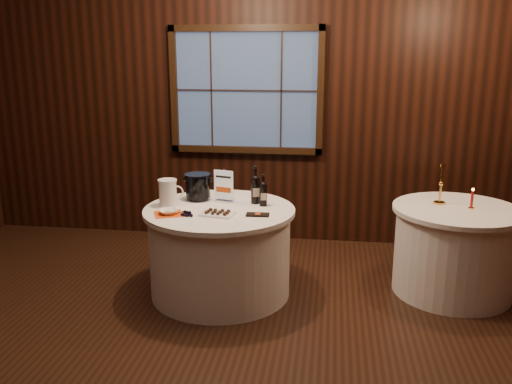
# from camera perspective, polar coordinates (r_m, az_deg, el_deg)

# --- Properties ---
(ground) EXTENTS (6.00, 6.00, 0.00)m
(ground) POSITION_cam_1_polar(r_m,az_deg,el_deg) (3.99, -6.75, -16.50)
(ground) COLOR black
(ground) RESTS_ON ground
(back_wall) EXTENTS (6.00, 0.10, 3.00)m
(back_wall) POSITION_cam_1_polar(r_m,az_deg,el_deg) (5.87, -1.01, 9.63)
(back_wall) COLOR black
(back_wall) RESTS_ON ground
(main_table) EXTENTS (1.28, 1.28, 0.77)m
(main_table) POSITION_cam_1_polar(r_m,az_deg,el_deg) (4.70, -3.80, -6.21)
(main_table) COLOR white
(main_table) RESTS_ON ground
(side_table) EXTENTS (1.08, 1.08, 0.77)m
(side_table) POSITION_cam_1_polar(r_m,az_deg,el_deg) (5.01, 20.10, -5.77)
(side_table) COLOR white
(side_table) RESTS_ON ground
(sign_stand) EXTENTS (0.18, 0.12, 0.29)m
(sign_stand) POSITION_cam_1_polar(r_m,az_deg,el_deg) (4.75, -3.37, 0.13)
(sign_stand) COLOR #B1B1B8
(sign_stand) RESTS_ON main_table
(port_bottle_left) EXTENTS (0.08, 0.09, 0.33)m
(port_bottle_left) POSITION_cam_1_polar(r_m,az_deg,el_deg) (4.68, -0.06, 0.50)
(port_bottle_left) COLOR black
(port_bottle_left) RESTS_ON main_table
(port_bottle_right) EXTENTS (0.07, 0.07, 0.28)m
(port_bottle_right) POSITION_cam_1_polar(r_m,az_deg,el_deg) (4.61, 0.76, -0.02)
(port_bottle_right) COLOR black
(port_bottle_right) RESTS_ON main_table
(ice_bucket) EXTENTS (0.23, 0.23, 0.24)m
(ice_bucket) POSITION_cam_1_polar(r_m,az_deg,el_deg) (4.82, -6.15, 0.61)
(ice_bucket) COLOR black
(ice_bucket) RESTS_ON main_table
(chocolate_plate) EXTENTS (0.29, 0.21, 0.04)m
(chocolate_plate) POSITION_cam_1_polar(r_m,az_deg,el_deg) (4.39, -4.08, -2.23)
(chocolate_plate) COLOR white
(chocolate_plate) RESTS_ON main_table
(chocolate_box) EXTENTS (0.19, 0.10, 0.02)m
(chocolate_box) POSITION_cam_1_polar(r_m,az_deg,el_deg) (4.37, 0.19, -2.40)
(chocolate_box) COLOR black
(chocolate_box) RESTS_ON main_table
(grape_bunch) EXTENTS (0.17, 0.10, 0.04)m
(grape_bunch) POSITION_cam_1_polar(r_m,az_deg,el_deg) (4.40, -7.20, -2.22)
(grape_bunch) COLOR black
(grape_bunch) RESTS_ON main_table
(glass_pitcher) EXTENTS (0.21, 0.16, 0.23)m
(glass_pitcher) POSITION_cam_1_polar(r_m,az_deg,el_deg) (4.67, -9.25, -0.07)
(glass_pitcher) COLOR white
(glass_pitcher) RESTS_ON main_table
(orange_napkin) EXTENTS (0.29, 0.29, 0.00)m
(orange_napkin) POSITION_cam_1_polar(r_m,az_deg,el_deg) (4.46, -9.23, -2.29)
(orange_napkin) COLOR #E24A13
(orange_napkin) RESTS_ON main_table
(cracker_bowl) EXTENTS (0.19, 0.19, 0.04)m
(cracker_bowl) POSITION_cam_1_polar(r_m,az_deg,el_deg) (4.46, -9.24, -2.05)
(cracker_bowl) COLOR white
(cracker_bowl) RESTS_ON orange_napkin
(brass_candlestick) EXTENTS (0.10, 0.10, 0.36)m
(brass_candlestick) POSITION_cam_1_polar(r_m,az_deg,el_deg) (4.93, 18.84, 0.25)
(brass_candlestick) COLOR gold
(brass_candlestick) RESTS_ON side_table
(red_candle) EXTENTS (0.05, 0.05, 0.18)m
(red_candle) POSITION_cam_1_polar(r_m,az_deg,el_deg) (4.88, 21.77, -0.85)
(red_candle) COLOR gold
(red_candle) RESTS_ON side_table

